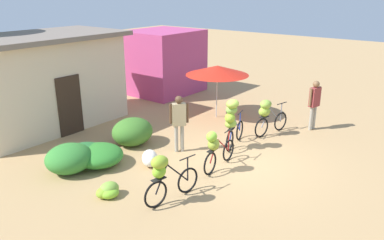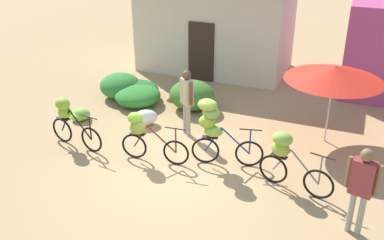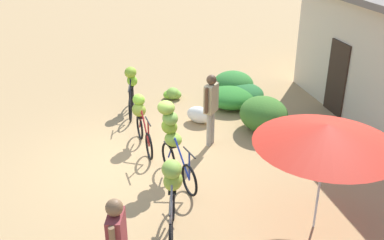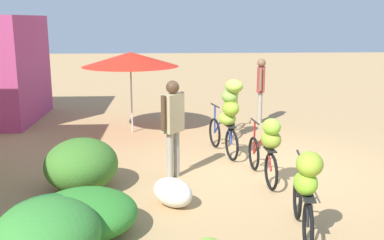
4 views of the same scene
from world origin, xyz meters
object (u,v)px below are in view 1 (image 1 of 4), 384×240
bicycle_center_loaded (232,119)px  person_vendor (315,100)px  building_low (44,81)px  banana_pile_on_ground (108,191)px  produce_sack (150,158)px  bicycle_by_shop (267,114)px  person_bystander (179,118)px  shop_pink (163,62)px  market_umbrella (217,70)px  bicycle_leftmost (165,174)px  bicycle_near_pile (216,147)px

bicycle_center_loaded → person_vendor: person_vendor is taller
building_low → banana_pile_on_ground: size_ratio=7.86×
bicycle_center_loaded → produce_sack: 2.77m
building_low → bicycle_by_shop: 7.80m
person_vendor → person_bystander: 4.98m
shop_pink → banana_pile_on_ground: (-8.11, -5.46, -1.30)m
market_umbrella → bicycle_leftmost: (-5.86, -2.58, -1.10)m
building_low → person_vendor: building_low is taller
bicycle_leftmost → person_bystander: 2.96m
bicycle_near_pile → building_low: bearing=95.8°
bicycle_center_loaded → banana_pile_on_ground: 4.38m
banana_pile_on_ground → market_umbrella: bearing=11.5°
bicycle_by_shop → person_bystander: bearing=153.0°
bicycle_near_pile → person_bystander: size_ratio=0.95×
building_low → person_bystander: size_ratio=3.21×
bicycle_near_pile → bicycle_by_shop: bearing=2.6°
shop_pink → person_vendor: shop_pink is taller
bicycle_near_pile → produce_sack: (-0.86, 1.63, -0.47)m
produce_sack → person_bystander: size_ratio=0.40×
bicycle_leftmost → bicycle_by_shop: 5.31m
market_umbrella → bicycle_near_pile: 4.72m
market_umbrella → person_vendor: size_ratio=1.35×
produce_sack → building_low: bearing=88.1°
bicycle_near_pile → person_vendor: (4.72, -0.86, 0.39)m
bicycle_leftmost → person_bystander: person_bystander is taller
bicycle_by_shop → building_low: bearing=120.5°
person_vendor → bicycle_leftmost: bearing=172.9°
building_low → shop_pink: bearing=-1.1°
building_low → produce_sack: 5.40m
bicycle_leftmost → person_vendor: size_ratio=0.92×
bicycle_center_loaded → market_umbrella: bearing=43.0°
bicycle_center_loaded → banana_pile_on_ground: size_ratio=2.27×
bicycle_leftmost → bicycle_center_loaded: size_ratio=0.99×
person_bystander → bicycle_center_loaded: bearing=-44.9°
building_low → banana_pile_on_ground: building_low is taller
bicycle_near_pile → person_vendor: 4.81m
bicycle_leftmost → produce_sack: bearing=53.8°
bicycle_leftmost → banana_pile_on_ground: size_ratio=2.25×
shop_pink → bicycle_near_pile: 8.66m
produce_sack → person_vendor: person_vendor is taller
bicycle_by_shop → person_vendor: (1.48, -1.01, 0.31)m
banana_pile_on_ground → produce_sack: bearing=11.6°
bicycle_by_shop → person_bystander: 3.21m
bicycle_center_loaded → person_vendor: bearing=-22.5°
bicycle_center_loaded → bicycle_leftmost: bearing=-172.5°
building_low → bicycle_by_shop: bearing=-59.5°
bicycle_leftmost → bicycle_center_loaded: 3.64m
building_low → bicycle_leftmost: (-1.37, -6.85, -0.91)m
shop_pink → bicycle_near_pile: shop_pink is taller
bicycle_near_pile → person_vendor: person_vendor is taller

